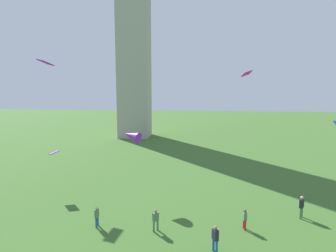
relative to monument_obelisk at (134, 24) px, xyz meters
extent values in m
cube|color=#A8A399|center=(0.00, 0.00, -2.41)|extent=(6.10, 6.10, 40.75)
cylinder|color=#51754C|center=(9.78, -39.87, -22.39)|extent=(0.15, 0.15, 0.80)
cylinder|color=#51754C|center=(10.03, -39.60, -22.39)|extent=(0.15, 0.15, 0.80)
cube|color=#51754C|center=(9.90, -39.73, -21.67)|extent=(0.48, 0.49, 0.64)
sphere|color=#A37556|center=(9.90, -39.73, -21.24)|extent=(0.23, 0.23, 0.23)
cylinder|color=red|center=(16.52, -38.97, -22.41)|extent=(0.14, 0.14, 0.75)
cylinder|color=red|center=(16.47, -38.63, -22.41)|extent=(0.14, 0.14, 0.75)
cube|color=#51754C|center=(16.50, -38.80, -21.74)|extent=(0.28, 0.43, 0.59)
sphere|color=brown|center=(16.50, -38.80, -21.34)|extent=(0.22, 0.22, 0.22)
cylinder|color=#235693|center=(14.20, -42.28, -22.36)|extent=(0.16, 0.16, 0.86)
cylinder|color=#235693|center=(14.02, -41.93, -22.36)|extent=(0.16, 0.16, 0.86)
cube|color=#1E2333|center=(14.11, -42.10, -21.59)|extent=(0.45, 0.54, 0.68)
sphere|color=#A37556|center=(14.11, -42.10, -21.12)|extent=(0.25, 0.25, 0.25)
cylinder|color=#51754C|center=(21.49, -36.24, -22.35)|extent=(0.17, 0.17, 0.89)
cylinder|color=#51754C|center=(21.28, -36.58, -22.35)|extent=(0.17, 0.17, 0.89)
cube|color=#1E2333|center=(21.39, -36.41, -21.55)|extent=(0.49, 0.55, 0.70)
sphere|color=#D8AD84|center=(21.39, -36.41, -21.07)|extent=(0.26, 0.26, 0.26)
cylinder|color=#235693|center=(5.33, -39.63, -22.41)|extent=(0.14, 0.14, 0.76)
cylinder|color=#235693|center=(5.34, -39.29, -22.41)|extent=(0.14, 0.14, 0.76)
cube|color=#51754C|center=(5.34, -39.46, -21.73)|extent=(0.24, 0.41, 0.60)
sphere|color=#D8AD84|center=(5.34, -39.46, -21.32)|extent=(0.22, 0.22, 0.22)
cube|color=#E921A3|center=(18.07, -27.69, -10.84)|extent=(1.24, 1.26, 0.76)
cube|color=#861BE2|center=(-1.40, -32.49, -18.77)|extent=(1.41, 1.51, 0.57)
cone|color=purple|center=(6.53, -32.39, -16.95)|extent=(2.13, 1.77, 1.48)
cube|color=purple|center=(-4.23, -27.80, -9.54)|extent=(1.62, 1.96, 0.74)
camera|label=1|loc=(12.81, -60.01, -12.05)|focal=31.37mm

